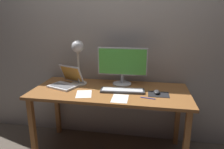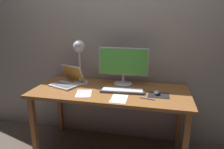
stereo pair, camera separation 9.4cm
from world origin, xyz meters
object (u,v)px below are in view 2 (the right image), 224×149
Objects in this scene: laptop at (68,80)px; mouse at (157,93)px; monitor at (123,64)px; keyboard_main at (122,91)px; pen at (147,99)px; desk_lamp at (79,53)px.

mouse is (0.96, -0.09, -0.04)m from laptop.
monitor reaches higher than laptop.
monitor is at bearing 98.33° from keyboard_main.
monitor reaches higher than keyboard_main.
monitor is 3.85× the size of pen.
desk_lamp is at bearing 30.51° from laptop.
pen is at bearing -14.73° from laptop.
mouse is at bearing -31.94° from monitor.
keyboard_main is (0.03, -0.23, -0.22)m from monitor.
laptop reaches higher than pen.
monitor is 5.61× the size of mouse.
monitor reaches higher than pen.
keyboard_main is at bearing 150.81° from pen.
mouse is (0.85, -0.16, -0.32)m from desk_lamp.
keyboard_main is 3.20× the size of pen.
monitor is 0.32m from keyboard_main.
pen is (0.29, -0.37, -0.23)m from monitor.
laptop is (-0.59, -0.14, -0.17)m from monitor.
desk_lamp is at bearing 163.04° from keyboard_main.
laptop is 0.31m from desk_lamp.
keyboard_main is 1.19× the size of laptop.
mouse is 0.16m from pen.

